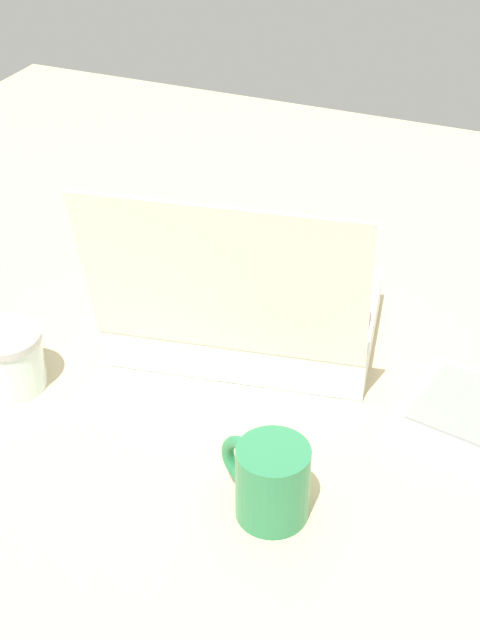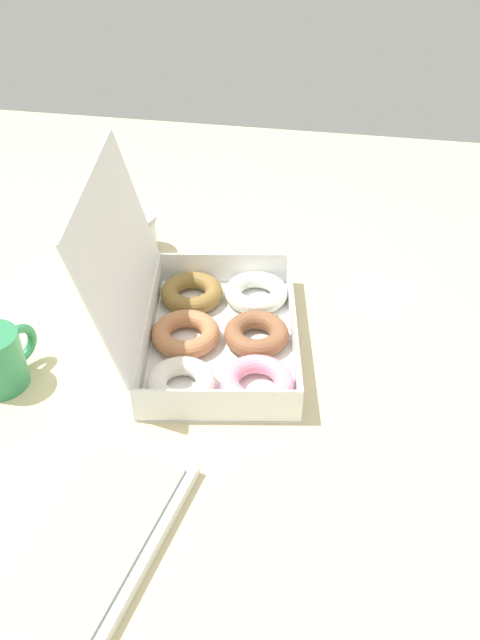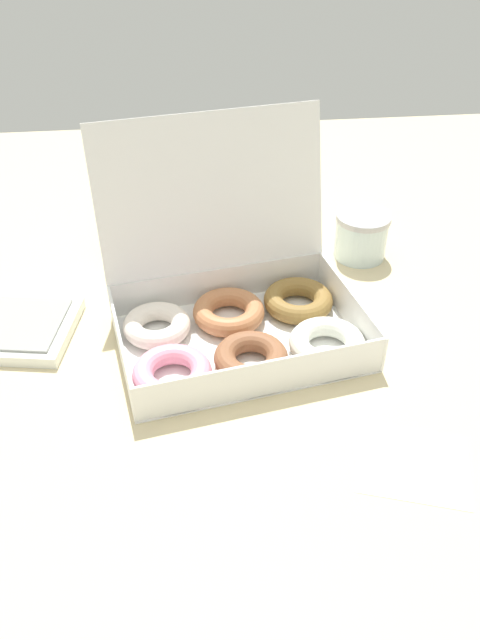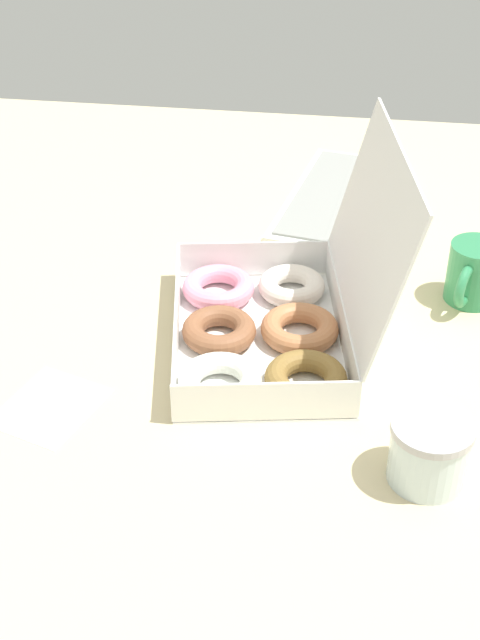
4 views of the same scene
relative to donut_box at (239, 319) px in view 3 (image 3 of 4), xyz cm
name	(u,v)px [view 3 (image 3 of 4)]	position (x,y,z in cm)	size (l,w,h in cm)	color
ground_plane	(266,335)	(4.39, 1.36, -4.58)	(180.00, 180.00, 2.00)	beige
donut_box	(239,319)	(0.00, 0.00, 0.00)	(40.43, 35.38, 29.32)	white
coffee_mug	(138,224)	(-15.20, 28.94, 1.21)	(11.48, 8.13, 9.34)	#308653
glass_jar	(361,236)	(24.32, 21.19, 0.58)	(9.60, 9.60, 8.23)	silver
paper_napkin	(413,464)	(18.24, -26.68, -3.51)	(13.19, 11.21, 0.15)	white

